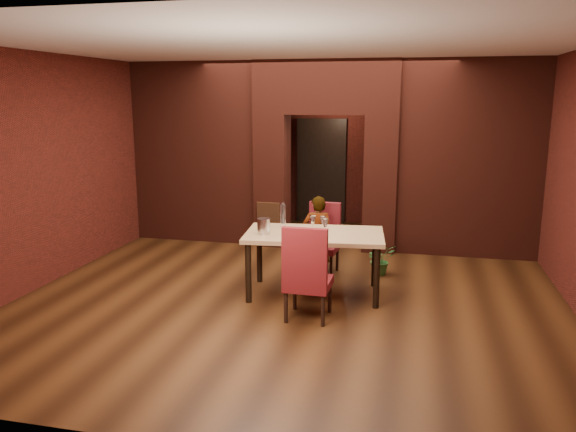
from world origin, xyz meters
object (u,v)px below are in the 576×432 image
person_seated (318,236)px  potted_plant (380,259)px  wine_glass_c (325,227)px  dining_table (314,264)px  wine_glass_b (323,224)px  chair_near (309,271)px  wine_glass_a (313,223)px  wine_bucket (264,226)px  water_bottle (283,215)px  chair_far (321,239)px

person_seated → potted_plant: person_seated is taller
wine_glass_c → potted_plant: bearing=59.1°
dining_table → wine_glass_b: size_ratio=9.24×
chair_near → wine_glass_a: bearing=-80.8°
dining_table → chair_near: chair_near is taller
wine_bucket → water_bottle: (0.15, 0.44, 0.07)m
potted_plant → person_seated: bearing=-163.7°
wine_bucket → chair_far: bearing=62.4°
wine_bucket → potted_plant: (1.45, 1.26, -0.72)m
potted_plant → wine_glass_b: bearing=-128.5°
chair_near → wine_glass_b: (0.00, 0.97, 0.36)m
dining_table → chair_far: bearing=87.6°
wine_glass_a → wine_glass_b: size_ratio=1.02×
person_seated → wine_glass_b: person_seated is taller
chair_near → wine_bucket: 1.02m
person_seated → wine_bucket: person_seated is taller
dining_table → wine_glass_b: wine_glass_b is taller
person_seated → wine_glass_b: (0.18, -0.65, 0.34)m
wine_glass_a → wine_glass_c: bearing=-43.2°
potted_plant → dining_table: bearing=-127.4°
dining_table → potted_plant: size_ratio=3.93×
wine_glass_b → wine_glass_c: bearing=-72.2°
chair_far → wine_bucket: same height
wine_glass_c → chair_far: bearing=102.0°
chair_near → person_seated: (-0.18, 1.62, 0.02)m
chair_far → wine_glass_a: bearing=-84.3°
chair_far → chair_near: (0.14, -1.74, 0.05)m
chair_near → wine_glass_b: 1.04m
wine_glass_a → wine_bucket: wine_bucket is taller
wine_glass_b → wine_bucket: size_ratio=0.95×
dining_table → water_bottle: 0.80m
wine_glass_b → potted_plant: wine_glass_b is taller
wine_glass_a → wine_bucket: (-0.59, -0.33, 0.00)m
water_bottle → chair_far: bearing=57.5°
wine_glass_a → water_bottle: water_bottle is taller
chair_near → wine_glass_a: size_ratio=5.79×
wine_glass_b → chair_far: bearing=100.5°
chair_far → person_seated: 0.14m
dining_table → water_bottle: (-0.48, 0.24, 0.59)m
chair_far → wine_bucket: size_ratio=5.12×
wine_glass_b → wine_bucket: wine_bucket is taller
wine_glass_a → wine_glass_b: bearing=5.3°
wine_glass_c → water_bottle: size_ratio=0.61×
chair_near → water_bottle: size_ratio=3.42×
chair_near → wine_glass_c: 0.87m
chair_far → chair_near: bearing=-80.4°
chair_far → water_bottle: size_ratio=3.11×
wine_glass_c → potted_plant: 1.48m
chair_far → wine_glass_c: size_ratio=5.07×
person_seated → wine_glass_a: (0.05, -0.66, 0.35)m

